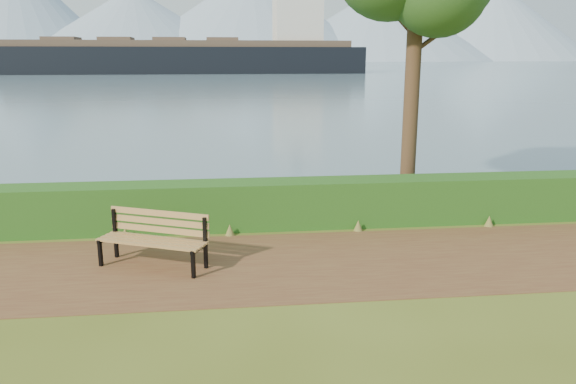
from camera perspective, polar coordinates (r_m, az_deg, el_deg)
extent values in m
plane|color=#475117|center=(9.80, 0.74, -7.92)|extent=(140.00, 140.00, 0.00)
cube|color=#5A301E|center=(10.08, 0.53, -7.27)|extent=(40.00, 3.40, 0.01)
cube|color=#1D4814|center=(12.11, -0.80, -1.20)|extent=(32.00, 0.85, 1.00)
cube|color=#486273|center=(269.07, -6.41, 12.85)|extent=(700.00, 510.00, 0.00)
cone|color=#7E94A9|center=(442.56, -25.89, 16.46)|extent=(140.00, 140.00, 70.00)
cone|color=#7E94A9|center=(408.81, -15.38, 16.09)|extent=(160.00, 160.00, 48.00)
cone|color=#7E94A9|center=(415.49, -3.73, 17.45)|extent=(190.00, 190.00, 62.00)
cone|color=#7E94A9|center=(424.41, 9.07, 16.43)|extent=(170.00, 170.00, 50.00)
cone|color=#7E94A9|center=(465.51, 19.93, 16.04)|extent=(150.00, 150.00, 58.00)
cone|color=#7E94A9|center=(439.35, -7.93, 15.39)|extent=(120.00, 120.00, 35.00)
cone|color=#7E94A9|center=(459.90, 13.18, 15.40)|extent=(130.00, 130.00, 40.00)
cube|color=black|center=(10.41, -18.53, -5.93)|extent=(0.08, 0.08, 0.48)
cube|color=black|center=(10.71, -17.14, -4.04)|extent=(0.08, 0.08, 0.92)
cube|color=black|center=(10.53, -17.87, -4.46)|extent=(0.28, 0.53, 0.05)
cube|color=black|center=(9.50, -9.61, -7.29)|extent=(0.08, 0.08, 0.48)
cube|color=black|center=(9.82, -8.40, -5.17)|extent=(0.08, 0.08, 0.92)
cube|color=black|center=(9.62, -9.01, -5.66)|extent=(0.28, 0.53, 0.05)
cube|color=olive|center=(9.87, -14.26, -5.22)|extent=(1.80, 0.88, 0.04)
cube|color=olive|center=(9.98, -13.85, -4.99)|extent=(1.80, 0.88, 0.04)
cube|color=olive|center=(10.09, -13.45, -4.76)|extent=(1.80, 0.88, 0.04)
cube|color=olive|center=(10.20, -13.06, -4.53)|extent=(1.80, 0.88, 0.04)
cube|color=olive|center=(10.21, -12.92, -3.74)|extent=(1.78, 0.84, 0.11)
cube|color=olive|center=(10.17, -12.96, -2.93)|extent=(1.78, 0.84, 0.11)
cube|color=olive|center=(10.13, -13.01, -2.11)|extent=(1.78, 0.84, 0.11)
cylinder|color=#3B2418|center=(13.84, 12.56, 11.91)|extent=(0.36, 0.36, 6.52)
cylinder|color=#3B2418|center=(13.98, 14.35, 14.80)|extent=(0.95, 0.11, 0.71)
cylinder|color=#3B2418|center=(13.83, 11.22, 16.86)|extent=(0.74, 0.34, 0.65)
cube|color=black|center=(119.60, -10.56, 12.50)|extent=(73.75, 12.96, 7.35)
cube|color=#4D3C2E|center=(119.60, -10.65, 14.56)|extent=(67.85, 11.69, 1.26)
cube|color=silver|center=(121.03, 0.96, 17.46)|extent=(9.62, 8.85, 11.56)
cube|color=brown|center=(123.00, -22.03, 14.19)|extent=(6.43, 7.05, 0.84)
cube|color=brown|center=(120.94, -17.05, 14.60)|extent=(6.43, 7.05, 0.84)
cube|color=brown|center=(119.77, -11.92, 14.91)|extent=(6.43, 7.05, 0.84)
cube|color=brown|center=(119.51, -6.71, 15.10)|extent=(6.43, 7.05, 0.84)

